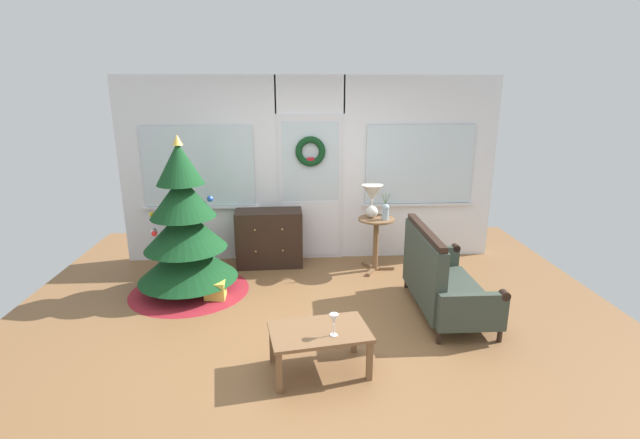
% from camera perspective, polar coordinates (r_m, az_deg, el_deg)
% --- Properties ---
extents(ground_plane, '(6.76, 6.76, 0.00)m').
position_cam_1_polar(ground_plane, '(4.82, -0.24, -13.35)').
color(ground_plane, brown).
extents(back_wall_with_door, '(5.20, 0.19, 2.55)m').
position_cam_1_polar(back_wall_with_door, '(6.38, -1.22, 6.23)').
color(back_wall_with_door, white).
rests_on(back_wall_with_door, ground).
extents(christmas_tree, '(1.43, 1.43, 1.88)m').
position_cam_1_polar(christmas_tree, '(5.59, -16.48, -2.20)').
color(christmas_tree, '#4C331E').
rests_on(christmas_tree, ground).
extents(dresser_cabinet, '(0.92, 0.47, 0.78)m').
position_cam_1_polar(dresser_cabinet, '(6.32, -6.37, -2.32)').
color(dresser_cabinet, black).
rests_on(dresser_cabinet, ground).
extents(settee_sofa, '(0.72, 1.42, 0.96)m').
position_cam_1_polar(settee_sofa, '(5.14, 14.77, -7.31)').
color(settee_sofa, black).
rests_on(settee_sofa, ground).
extents(side_table, '(0.50, 0.48, 0.73)m').
position_cam_1_polar(side_table, '(6.10, 7.03, -1.78)').
color(side_table, brown).
rests_on(side_table, ground).
extents(table_lamp, '(0.28, 0.28, 0.44)m').
position_cam_1_polar(table_lamp, '(5.99, 6.55, 2.86)').
color(table_lamp, silver).
rests_on(table_lamp, side_table).
extents(flower_vase, '(0.11, 0.10, 0.35)m').
position_cam_1_polar(flower_vase, '(5.97, 8.18, 1.09)').
color(flower_vase, '#99ADBC').
rests_on(flower_vase, side_table).
extents(coffee_table, '(0.92, 0.65, 0.39)m').
position_cam_1_polar(coffee_table, '(4.01, -0.08, -14.37)').
color(coffee_table, brown).
rests_on(coffee_table, ground).
extents(wine_glass, '(0.08, 0.08, 0.20)m').
position_cam_1_polar(wine_glass, '(3.84, 1.75, -12.44)').
color(wine_glass, silver).
rests_on(wine_glass, coffee_table).
extents(gift_box, '(0.23, 0.21, 0.23)m').
position_cam_1_polar(gift_box, '(5.48, -12.97, -8.65)').
color(gift_box, '#D8C64C').
rests_on(gift_box, ground).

